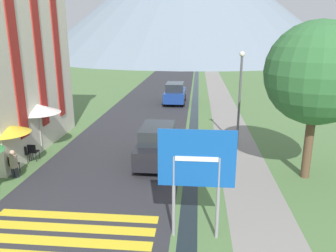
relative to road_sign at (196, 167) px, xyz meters
The scene contains 16 objects.
ground_plane 15.62m from the road_sign, 95.27° to the left, with size 160.00×160.00×0.00m, color #517542.
road 25.79m from the road_sign, 98.78° to the left, with size 6.40×60.00×0.01m.
footpath 25.58m from the road_sign, 85.10° to the left, with size 2.20×60.00×0.01m.
drainage_channel 25.49m from the road_sign, 90.50° to the left, with size 0.60×60.00×0.00m.
crosswalk_marking 4.52m from the road_sign, behind, with size 5.44×2.54×0.01m.
road_sign is the anchor object (origin of this frame).
parked_car_near 6.28m from the road_sign, 107.26° to the left, with size 1.82×4.22×1.82m.
parked_car_far 19.85m from the road_sign, 95.77° to the left, with size 1.82×4.16×1.82m.
cafe_chair_far_left 9.72m from the road_sign, 147.44° to the left, with size 0.40×0.40×0.85m.
cafe_chair_middle 8.92m from the road_sign, 154.29° to the left, with size 0.40×0.40×0.85m.
cafe_chair_far_right 9.63m from the road_sign, 145.11° to the left, with size 0.40×0.40×0.85m.
cafe_umbrella_middle_yellow 9.18m from the road_sign, 153.10° to the left, with size 2.05×2.05×2.17m.
cafe_umbrella_rear_white 10.40m from the road_sign, 139.98° to the left, with size 2.23×2.23×2.52m.
person_seated_far 8.57m from the road_sign, 155.14° to the left, with size 0.32×0.32×1.24m.
streetlamp 8.87m from the road_sign, 75.69° to the left, with size 0.28×0.28×5.04m.
tree_by_path 6.94m from the road_sign, 45.64° to the left, with size 4.08×4.08×6.44m.
Camera 1 is at (1.40, -4.01, 5.85)m, focal length 35.00 mm.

